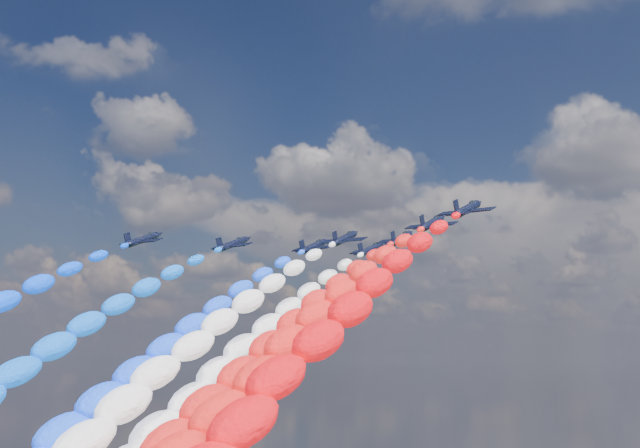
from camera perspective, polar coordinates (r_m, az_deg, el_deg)
The scene contains 15 objects.
jet_0 at distance 165.67m, azimuth -12.10°, elevation -1.06°, with size 8.91×11.94×2.63m, color black, non-canonical shape.
jet_1 at distance 168.99m, azimuth -6.01°, elevation -1.37°, with size 8.91×11.94×2.63m, color black, non-canonical shape.
trail_1 at distance 132.96m, azimuth -19.05°, elevation -10.03°, with size 6.19×92.07×54.79m, color blue, non-canonical shape.
jet_2 at distance 171.55m, azimuth -0.43°, elevation -1.54°, with size 8.91×11.94×2.63m, color black, non-canonical shape.
trail_2 at distance 132.07m, azimuth -11.71°, elevation -10.35°, with size 6.19×92.07×54.79m, color #194AFF, non-canonical shape.
jet_3 at distance 160.33m, azimuth 1.74°, elevation -0.99°, with size 8.91×11.94×2.63m, color black, non-canonical shape.
trail_3 at distance 119.73m, azimuth -9.88°, elevation -10.53°, with size 6.19×92.07×54.79m, color white, non-canonical shape.
jet_4 at distance 176.15m, azimuth 3.55°, elevation -1.73°, with size 8.91×11.94×2.63m, color black, non-canonical shape.
trail_4 at distance 134.47m, azimuth -6.15°, elevation -10.46°, with size 6.19×92.07×54.79m, color white, non-canonical shape.
jet_5 at distance 160.97m, azimuth 5.64°, elevation -0.98°, with size 8.91×11.94×2.63m, color black, non-canonical shape.
trail_5 at distance 118.31m, azimuth -4.56°, elevation -10.65°, with size 6.19×92.07×54.79m, color red, non-canonical shape.
jet_6 at distance 143.72m, azimuth 7.73°, elevation 0.07°, with size 8.91×11.94×2.63m, color black, non-canonical shape.
trail_6 at distance 100.13m, azimuth -3.34°, elevation -10.90°, with size 6.19×92.07×54.79m, color red, non-canonical shape.
jet_7 at distance 131.20m, azimuth 10.11°, elevation 1.02°, with size 8.91×11.94×2.63m, color black, non-canonical shape.
trail_7 at distance 86.54m, azimuth -1.38°, elevation -11.16°, with size 6.19×92.07×54.79m, color red, non-canonical shape.
Camera 1 is at (80.75, -126.75, 76.72)m, focal length 46.51 mm.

